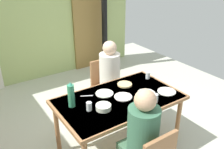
{
  "coord_description": "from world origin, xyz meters",
  "views": [
    {
      "loc": [
        -1.23,
        -2.25,
        2.22
      ],
      "look_at": [
        0.22,
        -0.09,
        0.99
      ],
      "focal_mm": 38.87,
      "sensor_mm": 36.0,
      "label": 1
    }
  ],
  "objects": [
    {
      "name": "person_near_diner",
      "position": [
        0.02,
        -0.9,
        0.78
      ],
      "size": [
        0.3,
        0.37,
        0.77
      ],
      "color": "#40684B",
      "rests_on": "ground_plane"
    },
    {
      "name": "drinking_glass_spare_center",
      "position": [
        0.51,
        -0.55,
        0.8
      ],
      "size": [
        0.06,
        0.06,
        0.1
      ],
      "primitive_type": "cylinder",
      "color": "silver",
      "rests_on": "dining_table"
    },
    {
      "name": "drinking_glass_by_near_diner",
      "position": [
        0.85,
        -0.03,
        0.79
      ],
      "size": [
        0.06,
        0.06,
        0.09
      ],
      "primitive_type": "cylinder",
      "color": "silver",
      "rests_on": "dining_table"
    },
    {
      "name": "ground_plane",
      "position": [
        0.0,
        0.0,
        0.0
      ],
      "size": [
        6.31,
        6.31,
        0.0
      ],
      "primitive_type": "plane",
      "color": "beige"
    },
    {
      "name": "dinner_plate_near_left",
      "position": [
        0.13,
        -0.06,
        0.75
      ],
      "size": [
        0.22,
        0.22,
        0.01
      ],
      "primitive_type": "cylinder",
      "color": "white",
      "rests_on": "dining_table"
    },
    {
      "name": "wall_back",
      "position": [
        0.0,
        2.43,
        1.3
      ],
      "size": [
        4.53,
        0.1,
        2.6
      ],
      "primitive_type": "cube",
      "color": "#A4B970",
      "rests_on": "ground_plane"
    },
    {
      "name": "chair_far_diner",
      "position": [
        0.53,
        0.55,
        0.5
      ],
      "size": [
        0.4,
        0.4,
        0.87
      ],
      "rotation": [
        0.0,
        0.0,
        3.14
      ],
      "color": "#9A6841",
      "rests_on": "ground_plane"
    },
    {
      "name": "door_wooden",
      "position": [
        1.29,
        2.35,
        1.0
      ],
      "size": [
        0.8,
        0.05,
        2.0
      ],
      "primitive_type": "cube",
      "color": "olive",
      "rests_on": "ground_plane"
    },
    {
      "name": "drinking_glass_by_far_diner",
      "position": [
        -0.2,
        -0.27,
        0.79
      ],
      "size": [
        0.06,
        0.06,
        0.1
      ],
      "primitive_type": "cylinder",
      "color": "silver",
      "rests_on": "dining_table"
    },
    {
      "name": "cutlery_fork_near",
      "position": [
        -0.08,
        0.01,
        0.75
      ],
      "size": [
        0.14,
        0.08,
        0.0
      ],
      "primitive_type": "cube",
      "rotation": [
        0.0,
        0.0,
        2.65
      ],
      "color": "silver",
      "rests_on": "dining_table"
    },
    {
      "name": "dinner_plate_far_side",
      "position": [
        0.27,
        -0.25,
        0.75
      ],
      "size": [
        0.21,
        0.21,
        0.01
      ],
      "primitive_type": "cylinder",
      "color": "white",
      "rests_on": "dining_table"
    },
    {
      "name": "cutlery_knife_near",
      "position": [
        0.34,
        -0.53,
        0.75
      ],
      "size": [
        0.15,
        0.02,
        0.0
      ],
      "primitive_type": "cube",
      "rotation": [
        0.0,
        0.0,
        3.2
      ],
      "color": "silver",
      "rests_on": "dining_table"
    },
    {
      "name": "dinner_plate_far_center",
      "position": [
        0.56,
        -0.34,
        0.75
      ],
      "size": [
        0.22,
        0.22,
        0.01
      ],
      "primitive_type": "cylinder",
      "color": "white",
      "rests_on": "dining_table"
    },
    {
      "name": "water_bottle_green_near",
      "position": [
        -0.32,
        -0.09,
        0.89
      ],
      "size": [
        0.08,
        0.08,
        0.3
      ],
      "color": "#368E64",
      "rests_on": "dining_table"
    },
    {
      "name": "dining_table",
      "position": [
        0.22,
        -0.24,
        0.67
      ],
      "size": [
        1.47,
        0.87,
        0.74
      ],
      "color": "#9A6841",
      "rests_on": "ground_plane"
    },
    {
      "name": "stove_pipe_column",
      "position": [
        1.49,
        2.08,
        1.3
      ],
      "size": [
        0.12,
        0.12,
        2.6
      ],
      "primitive_type": "cylinder",
      "color": "black",
      "rests_on": "ground_plane"
    },
    {
      "name": "bread_plate_sliced",
      "position": [
        0.47,
        -0.01,
        0.75
      ],
      "size": [
        0.19,
        0.19,
        0.02
      ],
      "primitive_type": "cylinder",
      "color": "#DBB77A",
      "rests_on": "dining_table"
    },
    {
      "name": "serving_bowl_center",
      "position": [
        -0.06,
        -0.34,
        0.77
      ],
      "size": [
        0.17,
        0.17,
        0.05
      ],
      "primitive_type": "cylinder",
      "color": "silver",
      "rests_on": "dining_table"
    },
    {
      "name": "dinner_plate_near_right",
      "position": [
        0.79,
        -0.45,
        0.75
      ],
      "size": [
        0.22,
        0.22,
        0.01
      ],
      "primitive_type": "cylinder",
      "color": "white",
      "rests_on": "dining_table"
    },
    {
      "name": "person_far_diner",
      "position": [
        0.53,
        0.41,
        0.78
      ],
      "size": [
        0.3,
        0.37,
        0.77
      ],
      "rotation": [
        0.0,
        0.0,
        3.14
      ],
      "color": "#EFE6CC",
      "rests_on": "ground_plane"
    }
  ]
}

